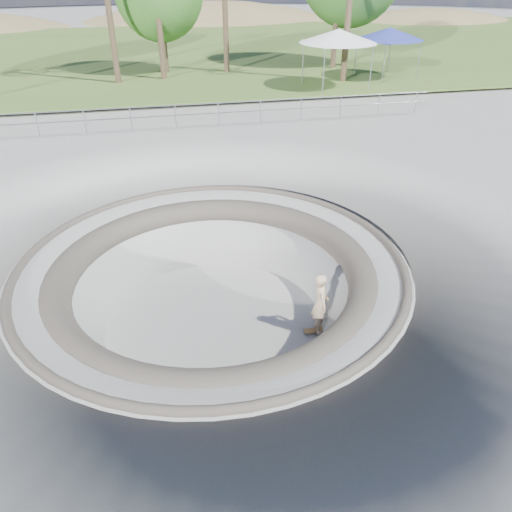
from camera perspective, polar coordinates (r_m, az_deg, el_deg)
name	(u,v)px	position (r m, az deg, el deg)	size (l,w,h in m)	color
ground	(212,263)	(13.19, -5.08, -0.86)	(180.00, 180.00, 0.00)	#A2A29D
skate_bowl	(215,318)	(14.23, -4.74, -7.13)	(14.00, 14.00, 4.10)	#A2A29D
grass_strip	(156,51)	(45.67, -11.36, 21.96)	(180.00, 36.00, 0.12)	#436327
distant_hills	(183,81)	(69.92, -8.30, 19.14)	(103.20, 45.00, 28.60)	brown
safety_railing	(175,116)	(24.01, -9.20, 15.52)	(25.00, 0.06, 1.03)	gray
skateboard	(318,330)	(13.91, 7.10, -8.38)	(0.79, 0.24, 0.08)	olive
skater	(320,303)	(13.35, 7.35, -5.37)	(0.65, 0.43, 1.78)	tan
canopy_white	(338,36)	(31.44, 9.39, 23.54)	(6.26, 6.26, 3.18)	gray
canopy_blue	(390,34)	(34.79, 15.05, 23.32)	(5.65, 5.65, 2.96)	gray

